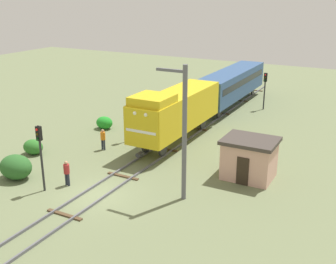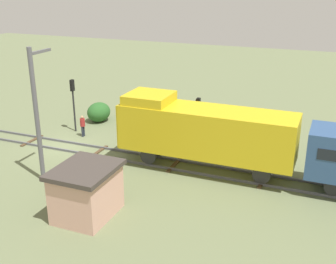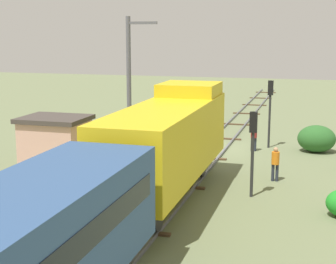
% 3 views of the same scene
% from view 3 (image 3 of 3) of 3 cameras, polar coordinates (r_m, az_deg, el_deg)
% --- Properties ---
extents(ground_plane, '(105.18, 105.18, 0.00)m').
position_cam_3_polar(ground_plane, '(32.64, 5.28, -1.80)').
color(ground_plane, '#66704C').
extents(railway_track, '(2.40, 70.12, 0.16)m').
position_cam_3_polar(railway_track, '(32.62, 5.28, -1.67)').
color(railway_track, '#595960').
rests_on(railway_track, ground).
extents(locomotive, '(2.90, 11.60, 4.60)m').
position_cam_3_polar(locomotive, '(21.90, 0.08, -0.61)').
color(locomotive, gold).
rests_on(locomotive, railway_track).
extents(traffic_signal_near, '(0.32, 0.34, 4.26)m').
position_cam_3_polar(traffic_signal_near, '(32.80, 11.25, 3.35)').
color(traffic_signal_near, '#262628').
rests_on(traffic_signal_near, ground).
extents(traffic_signal_mid, '(0.32, 0.34, 3.81)m').
position_cam_3_polar(traffic_signal_mid, '(22.66, 9.40, -0.65)').
color(traffic_signal_mid, '#262628').
rests_on(traffic_signal_mid, ground).
extents(worker_near_track, '(0.38, 0.38, 1.70)m').
position_cam_3_polar(worker_near_track, '(31.95, 9.49, -0.35)').
color(worker_near_track, '#262B38').
rests_on(worker_near_track, ground).
extents(worker_by_signal, '(0.38, 0.38, 1.70)m').
position_cam_3_polar(worker_by_signal, '(25.66, 11.81, -3.20)').
color(worker_by_signal, '#262B38').
rests_on(worker_by_signal, ground).
extents(catenary_mast, '(1.94, 0.28, 8.14)m').
position_cam_3_polar(catenary_mast, '(31.33, -4.25, 5.69)').
color(catenary_mast, '#595960').
rests_on(catenary_mast, ground).
extents(relay_hut, '(3.50, 2.90, 2.74)m').
position_cam_3_polar(relay_hut, '(28.49, -12.37, -1.01)').
color(relay_hut, '#D19E8C').
rests_on(relay_hut, ground).
extents(bush_near, '(2.28, 1.86, 1.66)m').
position_cam_3_polar(bush_near, '(32.56, 16.14, -0.73)').
color(bush_near, '#295C26').
rests_on(bush_near, ground).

